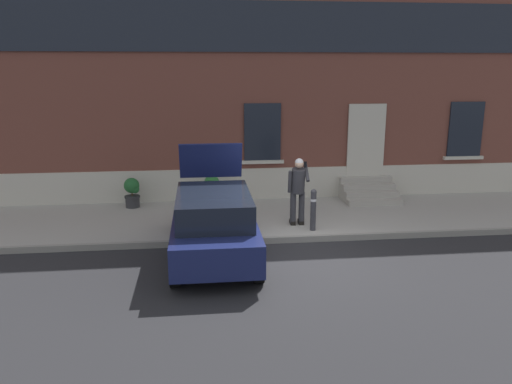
% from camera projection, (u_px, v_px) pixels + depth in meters
% --- Properties ---
extents(ground_plane, '(80.00, 80.00, 0.00)m').
position_uv_depth(ground_plane, '(293.00, 257.00, 11.08)').
color(ground_plane, '#232326').
extents(sidewalk, '(24.00, 3.60, 0.15)m').
position_uv_depth(sidewalk, '(274.00, 217.00, 13.76)').
color(sidewalk, '#99968E').
rests_on(sidewalk, ground).
extents(curb_edge, '(24.00, 0.12, 0.15)m').
position_uv_depth(curb_edge, '(286.00, 239.00, 11.97)').
color(curb_edge, gray).
rests_on(curb_edge, ground).
extents(building_facade, '(24.00, 1.52, 7.50)m').
position_uv_depth(building_facade, '(263.00, 79.00, 15.29)').
color(building_facade, brown).
rests_on(building_facade, ground).
extents(entrance_stoop, '(1.63, 1.28, 0.64)m').
position_uv_depth(entrance_stoop, '(368.00, 192.00, 15.30)').
color(entrance_stoop, '#9E998E').
rests_on(entrance_stoop, sidewalk).
extents(hatchback_car_navy, '(1.80, 4.07, 2.34)m').
position_uv_depth(hatchback_car_navy, '(214.00, 223.00, 10.82)').
color(hatchback_car_navy, '#161E4C').
rests_on(hatchback_car_navy, ground).
extents(bollard_near_person, '(0.15, 0.15, 1.04)m').
position_uv_depth(bollard_near_person, '(313.00, 208.00, 12.29)').
color(bollard_near_person, '#333338').
rests_on(bollard_near_person, sidewalk).
extents(person_on_phone, '(0.51, 0.50, 1.74)m').
position_uv_depth(person_on_phone, '(298.00, 187.00, 12.58)').
color(person_on_phone, '#2D2D33').
rests_on(person_on_phone, sidewalk).
extents(planter_charcoal, '(0.44, 0.44, 0.86)m').
position_uv_depth(planter_charcoal, '(132.00, 192.00, 14.38)').
color(planter_charcoal, '#2D2D30').
rests_on(planter_charcoal, sidewalk).
extents(planter_cream, '(0.44, 0.44, 0.86)m').
position_uv_depth(planter_cream, '(212.00, 189.00, 14.76)').
color(planter_cream, beige).
rests_on(planter_cream, sidewalk).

